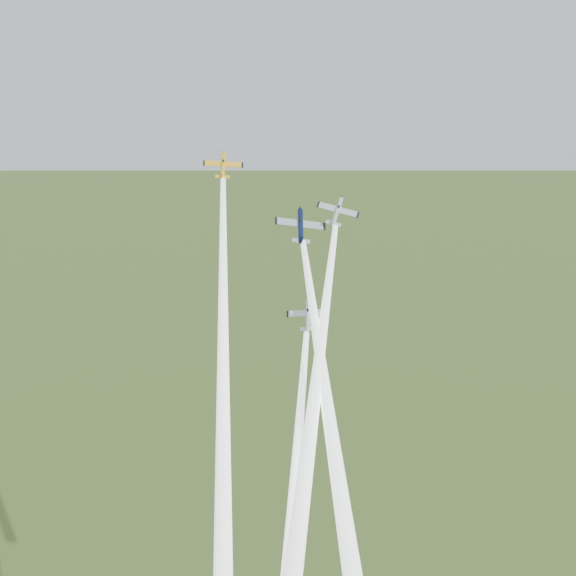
{
  "coord_description": "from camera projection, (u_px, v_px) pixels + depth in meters",
  "views": [
    {
      "loc": [
        17.84,
        -121.26,
        126.41
      ],
      "look_at": [
        0.0,
        -6.0,
        92.0
      ],
      "focal_mm": 45.0,
      "sensor_mm": 36.0,
      "label": 1
    }
  ],
  "objects": [
    {
      "name": "smoke_trail_yellow",
      "position": [
        223.0,
        364.0,
        109.62
      ],
      "size": [
        14.59,
        54.83,
        50.63
      ],
      "primitive_type": null,
      "rotation": [
        -0.84,
        0.0,
        0.22
      ],
      "color": "white"
    },
    {
      "name": "plane_silver_low",
      "position": [
        308.0,
        315.0,
        117.3
      ],
      "size": [
        7.76,
        6.24,
        6.18
      ],
      "primitive_type": null,
      "rotation": [
        0.74,
        -0.09,
        0.04
      ],
      "color": "#B6BEC5"
    },
    {
      "name": "plane_silver_right",
      "position": [
        337.0,
        211.0,
        121.8
      ],
      "size": [
        8.52,
        6.29,
        7.22
      ],
      "primitive_type": null,
      "rotation": [
        0.74,
        0.23,
        -0.03
      ],
      "color": "silver"
    },
    {
      "name": "plane_navy",
      "position": [
        301.0,
        226.0,
        120.35
      ],
      "size": [
        9.73,
        9.8,
        8.06
      ],
      "primitive_type": null,
      "rotation": [
        0.74,
        0.15,
        0.3
      ],
      "color": "#0C1536"
    },
    {
      "name": "smoke_trail_silver_right",
      "position": [
        316.0,
        387.0,
        105.31
      ],
      "size": [
        3.87,
        45.07,
        41.1
      ],
      "primitive_type": null,
      "rotation": [
        -0.84,
        0.0,
        -0.03
      ],
      "color": "white"
    },
    {
      "name": "smoke_trail_navy",
      "position": [
        327.0,
        402.0,
        104.18
      ],
      "size": [
        15.66,
        42.59,
        39.99
      ],
      "primitive_type": null,
      "rotation": [
        -0.84,
        0.0,
        0.3
      ],
      "color": "white"
    },
    {
      "name": "plane_yellow",
      "position": [
        223.0,
        166.0,
        130.13
      ],
      "size": [
        8.17,
        7.6,
        6.14
      ],
      "primitive_type": null,
      "rotation": [
        0.74,
        0.06,
        0.22
      ],
      "color": "yellow"
    },
    {
      "name": "smoke_trail_silver_low",
      "position": [
        289.0,
        552.0,
        98.17
      ],
      "size": [
        4.86,
        52.02,
        47.38
      ],
      "primitive_type": null,
      "rotation": [
        -0.84,
        0.0,
        0.04
      ],
      "color": "white"
    }
  ]
}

